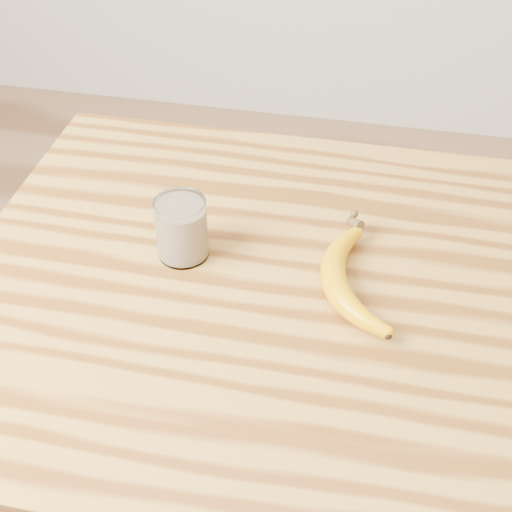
# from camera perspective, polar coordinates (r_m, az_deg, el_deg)

# --- Properties ---
(table) EXTENTS (1.20, 0.80, 0.90)m
(table) POSITION_cam_1_polar(r_m,az_deg,el_deg) (1.12, 8.18, -7.97)
(table) COLOR #A5732E
(table) RESTS_ON ground
(smoothie_glass) EXTENTS (0.08, 0.08, 0.10)m
(smoothie_glass) POSITION_cam_1_polar(r_m,az_deg,el_deg) (1.06, -5.96, 2.16)
(smoothie_glass) COLOR white
(smoothie_glass) RESTS_ON table
(banana) EXTENTS (0.20, 0.33, 0.04)m
(banana) POSITION_cam_1_polar(r_m,az_deg,el_deg) (1.01, 6.21, -1.99)
(banana) COLOR #D48F00
(banana) RESTS_ON table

